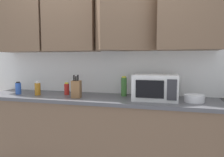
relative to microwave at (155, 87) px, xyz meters
The scene contains 9 objects.
wall_back_with_cabinets 0.92m from the microwave, 162.87° to the left, with size 3.72×0.62×2.60m.
counter_run 0.92m from the microwave, behind, with size 2.85×0.63×0.90m.
microwave is the anchor object (origin of this frame).
knife_block 0.90m from the microwave, behind, with size 0.12×0.14×0.27m.
bottle_red_sauce 1.10m from the microwave, behind, with size 0.06×0.06×0.16m.
bottle_blue_cleaner 1.73m from the microwave, behind, with size 0.07×0.07×0.16m.
bottle_green_oil 0.40m from the microwave, 160.93° to the left, with size 0.07×0.07×0.24m.
bottle_amber_vinegar 1.45m from the microwave, behind, with size 0.07×0.07×0.18m.
bowl_ceramic_small 0.42m from the microwave, ahead, with size 0.20×0.20×0.08m, color silver.
Camera 1 is at (0.81, -2.59, 1.34)m, focal length 32.68 mm.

